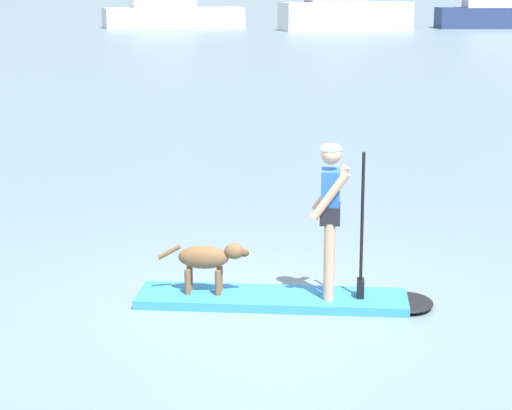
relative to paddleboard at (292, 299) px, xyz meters
name	(u,v)px	position (x,y,z in m)	size (l,w,h in m)	color
ground_plane	(272,303)	(-0.22, 0.06, -0.05)	(400.00, 400.00, 0.00)	slate
paddleboard	(292,299)	(0.00, 0.00, 0.00)	(3.37, 1.57, 0.10)	#338CD8
person_paddler	(332,209)	(0.41, -0.11, 1.05)	(0.66, 0.56, 1.72)	tan
dog	(208,259)	(-0.91, 0.25, 0.44)	(1.01, 0.38, 0.58)	brown
moored_boat_port	(171,12)	(5.10, 67.87, 1.22)	(11.29, 3.90, 9.16)	silver
moored_boat_far_port	(344,8)	(17.50, 61.52, 1.60)	(10.33, 3.80, 5.02)	silver
moored_boat_center	(500,8)	(30.49, 62.53, 1.50)	(10.68, 5.31, 9.01)	navy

